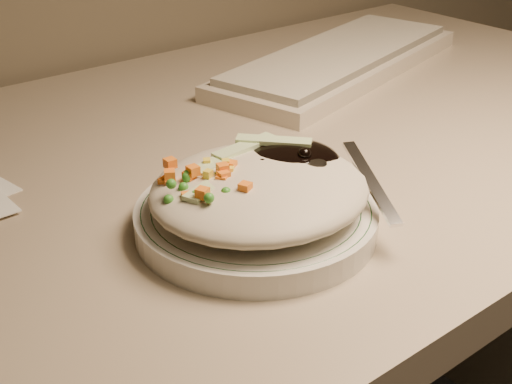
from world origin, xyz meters
TOP-DOWN VIEW (x-y plane):
  - desk at (0.00, 1.38)m, footprint 1.40×0.70m
  - plate at (-0.05, 1.22)m, footprint 0.21×0.21m
  - plate_rim at (-0.05, 1.22)m, footprint 0.20×0.20m
  - meal at (-0.05, 1.22)m, footprint 0.21×0.19m
  - keyboard at (0.32, 1.49)m, footprint 0.47×0.26m

SIDE VIEW (x-z plane):
  - desk at x=0.00m, z-range 0.17..0.91m
  - plate at x=-0.05m, z-range 0.74..0.76m
  - keyboard at x=0.32m, z-range 0.74..0.77m
  - plate_rim at x=-0.05m, z-range 0.76..0.76m
  - meal at x=-0.05m, z-range 0.76..0.81m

